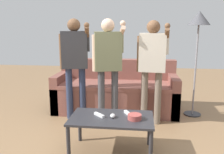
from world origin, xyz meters
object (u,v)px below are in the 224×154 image
floor_lamp (199,25)px  player_center (108,59)px  game_remote_wand_near (128,113)px  coffee_table (112,122)px  game_remote_wand_far (99,115)px  couch (116,93)px  game_remote_nunchuk (113,116)px  player_right (152,60)px  snack_bowl (135,117)px  player_left (75,57)px

floor_lamp → player_center: (-1.38, -0.50, -0.49)m
floor_lamp → game_remote_wand_near: bearing=-128.6°
coffee_table → game_remote_wand_far: bearing=174.3°
couch → game_remote_nunchuk: couch is taller
game_remote_nunchuk → player_right: 1.20m
game_remote_wand_near → player_right: bearing=70.0°
couch → coffee_table: bearing=-86.0°
snack_bowl → couch: bearing=103.6°
game_remote_nunchuk → player_center: bearing=101.0°
coffee_table → floor_lamp: 2.16m
game_remote_wand_near → game_remote_wand_far: 0.34m
game_remote_nunchuk → floor_lamp: floor_lamp is taller
player_left → player_center: player_left is taller
snack_bowl → game_remote_wand_near: 0.17m
couch → player_center: player_center is taller
game_remote_wand_near → player_left: bearing=134.3°
coffee_table → game_remote_wand_far: game_remote_wand_far is taller
player_left → game_remote_wand_far: size_ratio=11.18×
game_remote_wand_far → floor_lamp: bearing=45.5°
snack_bowl → floor_lamp: bearing=56.6°
game_remote_nunchuk → player_right: (0.48, 0.97, 0.52)m
player_center → floor_lamp: bearing=20.0°
couch → game_remote_wand_near: size_ratio=13.96×
game_remote_nunchuk → player_right: player_right is taller
game_remote_wand_far → game_remote_wand_near: bearing=16.1°
game_remote_nunchuk → floor_lamp: 2.12m
player_center → game_remote_wand_far: size_ratio=11.14×
player_left → couch: bearing=38.7°
couch → game_remote_nunchuk: (0.12, -1.51, 0.15)m
game_remote_nunchuk → player_left: player_left is taller
snack_bowl → game_remote_wand_far: (-0.41, 0.05, -0.01)m
game_remote_wand_far → coffee_table: bearing=-5.7°
game_remote_nunchuk → player_right: bearing=63.9°
player_left → player_right: bearing=-2.9°
coffee_table → player_right: 1.23m
player_center → coffee_table: bearing=-79.7°
couch → player_center: (-0.06, -0.59, 0.68)m
game_remote_wand_near → game_remote_wand_far: bearing=-163.9°
player_left → player_right: size_ratio=1.02×
floor_lamp → game_remote_wand_near: size_ratio=11.32×
game_remote_wand_far → player_center: bearing=91.0°
player_right → game_remote_wand_near: 1.04m
snack_bowl → game_remote_wand_near: size_ratio=1.03×
snack_bowl → player_left: 1.52m
coffee_table → floor_lamp: bearing=49.1°
player_left → game_remote_wand_far: player_left is taller
couch → game_remote_wand_far: size_ratio=14.85×
snack_bowl → player_center: size_ratio=0.10×
player_center → game_remote_wand_near: 1.02m
couch → game_remote_wand_near: (0.29, -1.38, 0.14)m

